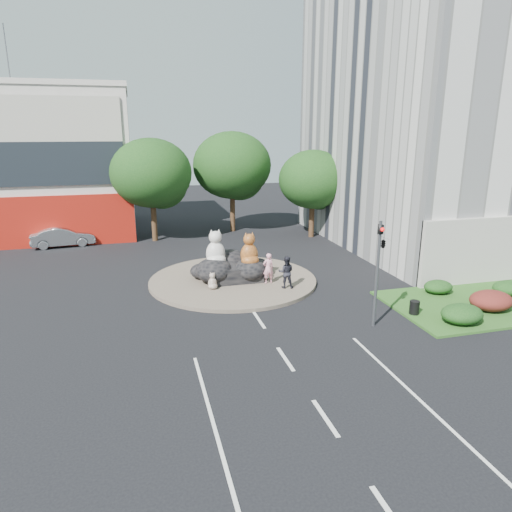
{
  "coord_description": "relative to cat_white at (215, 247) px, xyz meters",
  "views": [
    {
      "loc": [
        -5.38,
        -15.62,
        8.87
      ],
      "look_at": [
        0.98,
        8.26,
        2.0
      ],
      "focal_mm": 32.0,
      "sensor_mm": 36.0,
      "label": 1
    }
  ],
  "objects": [
    {
      "name": "rock_plinth",
      "position": [
        1.01,
        -0.02,
        -1.54
      ],
      "size": [
        3.2,
        2.6,
        0.9
      ],
      "primitive_type": null,
      "color": "black",
      "rests_on": "roundabout_island"
    },
    {
      "name": "grass_verge",
      "position": [
        13.01,
        -7.02,
        -2.13
      ],
      "size": [
        10.0,
        6.0,
        0.12
      ],
      "primitive_type": "cube",
      "color": "#28551C",
      "rests_on": "ground"
    },
    {
      "name": "traffic_light",
      "position": [
        6.11,
        -8.03,
        1.43
      ],
      "size": [
        0.44,
        1.24,
        5.0
      ],
      "color": "#595B60",
      "rests_on": "ground"
    },
    {
      "name": "kitten_white",
      "position": [
        2.9,
        -0.59,
        -1.58
      ],
      "size": [
        0.55,
        0.5,
        0.82
      ],
      "primitive_type": null,
      "rotation": [
        0.0,
        0.0,
        0.16
      ],
      "color": "silver",
      "rests_on": "roundabout_island"
    },
    {
      "name": "pedestrian_dark",
      "position": [
        3.58,
        -2.41,
        -1.07
      ],
      "size": [
        1.07,
        0.94,
        1.84
      ],
      "primitive_type": "imported",
      "rotation": [
        0.0,
        0.0,
        2.82
      ],
      "color": "black",
      "rests_on": "roundabout_island"
    },
    {
      "name": "street_lamp",
      "position": [
        13.83,
        -2.02,
        2.36
      ],
      "size": [
        2.34,
        0.22,
        8.06
      ],
      "color": "#595B60",
      "rests_on": "ground"
    },
    {
      "name": "cat_white",
      "position": [
        0.0,
        0.0,
        0.0
      ],
      "size": [
        1.33,
        1.16,
        2.18
      ],
      "primitive_type": null,
      "rotation": [
        0.0,
        0.0,
        -0.02
      ],
      "color": "beige",
      "rests_on": "rock_plinth"
    },
    {
      "name": "hedge_red",
      "position": [
        12.51,
        -8.02,
        -1.58
      ],
      "size": [
        2.2,
        1.76,
        0.99
      ],
      "primitive_type": "ellipsoid",
      "color": "#531816",
      "rests_on": "grass_verge"
    },
    {
      "name": "tree_left",
      "position": [
        -2.92,
        12.04,
        3.06
      ],
      "size": [
        6.46,
        6.46,
        8.27
      ],
      "color": "#382314",
      "rests_on": "ground"
    },
    {
      "name": "roundabout_island",
      "position": [
        1.01,
        -0.02,
        -2.09
      ],
      "size": [
        10.0,
        10.0,
        0.2
      ],
      "primitive_type": "cylinder",
      "color": "brown",
      "rests_on": "ground"
    },
    {
      "name": "litter_bin",
      "position": [
        8.51,
        -7.5,
        -1.74
      ],
      "size": [
        0.6,
        0.6,
        0.67
      ],
      "primitive_type": "cylinder",
      "rotation": [
        0.0,
        0.0,
        -0.31
      ],
      "color": "black",
      "rests_on": "grass_verge"
    },
    {
      "name": "tree_mid",
      "position": [
        4.08,
        14.04,
        3.37
      ],
      "size": [
        6.84,
        6.84,
        8.76
      ],
      "color": "#382314",
      "rests_on": "ground"
    },
    {
      "name": "ground",
      "position": [
        1.01,
        -10.02,
        -2.19
      ],
      "size": [
        120.0,
        120.0,
        0.0
      ],
      "primitive_type": "plane",
      "color": "black",
      "rests_on": "ground"
    },
    {
      "name": "hedge_near_green",
      "position": [
        10.01,
        -9.02,
        -1.62
      ],
      "size": [
        2.0,
        1.6,
        0.9
      ],
      "primitive_type": "ellipsoid",
      "color": "black",
      "rests_on": "grass_verge"
    },
    {
      "name": "parked_car",
      "position": [
        -10.03,
        11.89,
        -1.41
      ],
      "size": [
        4.9,
        2.22,
        1.56
      ],
      "primitive_type": "imported",
      "rotation": [
        0.0,
        0.0,
        1.7
      ],
      "color": "#95979C",
      "rests_on": "ground"
    },
    {
      "name": "hedge_back_green",
      "position": [
        11.51,
        -5.22,
        -1.71
      ],
      "size": [
        1.6,
        1.28,
        0.72
      ],
      "primitive_type": "ellipsoid",
      "color": "black",
      "rests_on": "grass_verge"
    },
    {
      "name": "cat_tabby",
      "position": [
        1.91,
        -0.52,
        -0.09
      ],
      "size": [
        1.27,
        1.12,
        2.01
      ],
      "primitive_type": null,
      "rotation": [
        0.0,
        0.0,
        0.06
      ],
      "color": "#B14B25",
      "rests_on": "rock_plinth"
    },
    {
      "name": "pedestrian_pink",
      "position": [
        2.84,
        -1.37,
        -1.09
      ],
      "size": [
        0.69,
        0.49,
        1.79
      ],
      "primitive_type": "imported",
      "rotation": [
        0.0,
        0.0,
        3.24
      ],
      "color": "pink",
      "rests_on": "roundabout_island"
    },
    {
      "name": "office_tower",
      "position": [
        21.01,
        5.98,
        15.31
      ],
      "size": [
        20.0,
        20.0,
        35.0
      ],
      "primitive_type": "cube",
      "color": "silver",
      "rests_on": "ground"
    },
    {
      "name": "hedge_mid_green",
      "position": [
        15.01,
        -6.52,
        -1.67
      ],
      "size": [
        1.8,
        1.44,
        0.81
      ],
      "primitive_type": "ellipsoid",
      "color": "black",
      "rests_on": "grass_verge"
    },
    {
      "name": "tree_right",
      "position": [
        10.08,
        10.04,
        2.44
      ],
      "size": [
        5.7,
        5.7,
        7.3
      ],
      "color": "#382314",
      "rests_on": "ground"
    },
    {
      "name": "kitten_calico",
      "position": [
        -0.48,
        -1.52,
        -1.5
      ],
      "size": [
        0.67,
        0.61,
        0.98
      ],
      "primitive_type": null,
      "rotation": [
        0.0,
        0.0,
        -0.2
      ],
      "color": "beige",
      "rests_on": "roundabout_island"
    }
  ]
}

